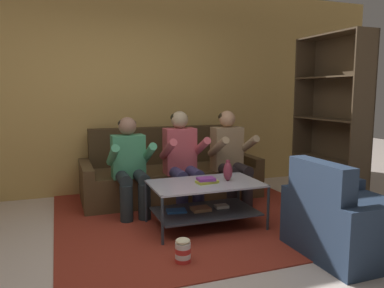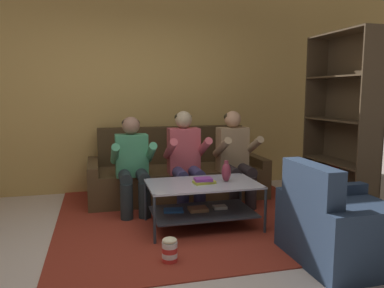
{
  "view_description": "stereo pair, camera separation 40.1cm",
  "coord_description": "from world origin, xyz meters",
  "px_view_note": "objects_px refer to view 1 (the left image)",
  "views": [
    {
      "loc": [
        -0.85,
        -2.87,
        1.41
      ],
      "look_at": [
        0.55,
        0.97,
        0.84
      ],
      "focal_mm": 35.0,
      "sensor_mm": 36.0,
      "label": 1
    },
    {
      "loc": [
        -0.46,
        -2.99,
        1.41
      ],
      "look_at": [
        0.55,
        0.97,
        0.84
      ],
      "focal_mm": 35.0,
      "sensor_mm": 36.0,
      "label": 2
    }
  ],
  "objects_px": {
    "person_seated_middle": "(183,156)",
    "armchair": "(350,223)",
    "person_seated_right": "(230,154)",
    "person_seated_left": "(130,162)",
    "couch": "(170,175)",
    "coffee_table": "(205,198)",
    "book_stack": "(207,181)",
    "vase": "(228,171)",
    "bookshelf": "(328,134)",
    "popcorn_tub": "(183,251)"
  },
  "relations": [
    {
      "from": "person_seated_right",
      "to": "popcorn_tub",
      "type": "distance_m",
      "value": 1.89
    },
    {
      "from": "person_seated_middle",
      "to": "book_stack",
      "type": "relative_size",
      "value": 5.03
    },
    {
      "from": "couch",
      "to": "armchair",
      "type": "bearing_deg",
      "value": -67.39
    },
    {
      "from": "person_seated_middle",
      "to": "popcorn_tub",
      "type": "distance_m",
      "value": 1.6
    },
    {
      "from": "popcorn_tub",
      "to": "person_seated_right",
      "type": "bearing_deg",
      "value": 51.98
    },
    {
      "from": "couch",
      "to": "person_seated_right",
      "type": "distance_m",
      "value": 0.91
    },
    {
      "from": "person_seated_middle",
      "to": "person_seated_right",
      "type": "distance_m",
      "value": 0.64
    },
    {
      "from": "person_seated_right",
      "to": "vase",
      "type": "bearing_deg",
      "value": -117.62
    },
    {
      "from": "person_seated_left",
      "to": "armchair",
      "type": "relative_size",
      "value": 1.23
    },
    {
      "from": "vase",
      "to": "book_stack",
      "type": "relative_size",
      "value": 0.95
    },
    {
      "from": "armchair",
      "to": "popcorn_tub",
      "type": "distance_m",
      "value": 1.48
    },
    {
      "from": "coffee_table",
      "to": "vase",
      "type": "bearing_deg",
      "value": -0.47
    },
    {
      "from": "coffee_table",
      "to": "popcorn_tub",
      "type": "height_order",
      "value": "coffee_table"
    },
    {
      "from": "coffee_table",
      "to": "vase",
      "type": "relative_size",
      "value": 5.12
    },
    {
      "from": "person_seated_left",
      "to": "popcorn_tub",
      "type": "distance_m",
      "value": 1.52
    },
    {
      "from": "person_seated_right",
      "to": "person_seated_left",
      "type": "bearing_deg",
      "value": -179.79
    },
    {
      "from": "coffee_table",
      "to": "bookshelf",
      "type": "distance_m",
      "value": 2.08
    },
    {
      "from": "armchair",
      "to": "bookshelf",
      "type": "bearing_deg",
      "value": 56.68
    },
    {
      "from": "person_seated_middle",
      "to": "vase",
      "type": "xyz_separation_m",
      "value": [
        0.27,
        -0.7,
        -0.06
      ]
    },
    {
      "from": "coffee_table",
      "to": "book_stack",
      "type": "bearing_deg",
      "value": -74.22
    },
    {
      "from": "vase",
      "to": "popcorn_tub",
      "type": "height_order",
      "value": "vase"
    },
    {
      "from": "person_seated_middle",
      "to": "coffee_table",
      "type": "relative_size",
      "value": 1.03
    },
    {
      "from": "person_seated_right",
      "to": "vase",
      "type": "xyz_separation_m",
      "value": [
        -0.37,
        -0.7,
        -0.05
      ]
    },
    {
      "from": "book_stack",
      "to": "popcorn_tub",
      "type": "height_order",
      "value": "book_stack"
    },
    {
      "from": "armchair",
      "to": "person_seated_right",
      "type": "bearing_deg",
      "value": 100.31
    },
    {
      "from": "armchair",
      "to": "couch",
      "type": "bearing_deg",
      "value": 112.61
    },
    {
      "from": "coffee_table",
      "to": "armchair",
      "type": "bearing_deg",
      "value": -47.85
    },
    {
      "from": "person_seated_left",
      "to": "coffee_table",
      "type": "xyz_separation_m",
      "value": [
        0.65,
        -0.7,
        -0.3
      ]
    },
    {
      "from": "person_seated_middle",
      "to": "armchair",
      "type": "height_order",
      "value": "person_seated_middle"
    },
    {
      "from": "couch",
      "to": "coffee_table",
      "type": "relative_size",
      "value": 2.04
    },
    {
      "from": "couch",
      "to": "book_stack",
      "type": "bearing_deg",
      "value": -89.21
    },
    {
      "from": "vase",
      "to": "book_stack",
      "type": "distance_m",
      "value": 0.27
    },
    {
      "from": "book_stack",
      "to": "popcorn_tub",
      "type": "relative_size",
      "value": 1.09
    },
    {
      "from": "person_seated_middle",
      "to": "popcorn_tub",
      "type": "bearing_deg",
      "value": -108.5
    },
    {
      "from": "book_stack",
      "to": "couch",
      "type": "bearing_deg",
      "value": 90.79
    },
    {
      "from": "person_seated_left",
      "to": "bookshelf",
      "type": "bearing_deg",
      "value": -4.88
    },
    {
      "from": "person_seated_middle",
      "to": "vase",
      "type": "distance_m",
      "value": 0.76
    },
    {
      "from": "armchair",
      "to": "book_stack",
      "type": "bearing_deg",
      "value": 132.69
    },
    {
      "from": "vase",
      "to": "bookshelf",
      "type": "relative_size",
      "value": 0.1
    },
    {
      "from": "person_seated_left",
      "to": "book_stack",
      "type": "distance_m",
      "value": 0.98
    },
    {
      "from": "person_seated_left",
      "to": "vase",
      "type": "height_order",
      "value": "person_seated_left"
    },
    {
      "from": "couch",
      "to": "popcorn_tub",
      "type": "xyz_separation_m",
      "value": [
        -0.48,
        -1.98,
        -0.18
      ]
    },
    {
      "from": "person_seated_left",
      "to": "person_seated_middle",
      "type": "relative_size",
      "value": 0.95
    },
    {
      "from": "couch",
      "to": "bookshelf",
      "type": "relative_size",
      "value": 1.09
    },
    {
      "from": "bookshelf",
      "to": "person_seated_middle",
      "type": "bearing_deg",
      "value": 173.39
    },
    {
      "from": "person_seated_right",
      "to": "bookshelf",
      "type": "bearing_deg",
      "value": -9.75
    },
    {
      "from": "couch",
      "to": "person_seated_left",
      "type": "relative_size",
      "value": 2.07
    },
    {
      "from": "person_seated_middle",
      "to": "armchair",
      "type": "relative_size",
      "value": 1.29
    },
    {
      "from": "person_seated_left",
      "to": "book_stack",
      "type": "bearing_deg",
      "value": -47.81
    },
    {
      "from": "person_seated_left",
      "to": "coffee_table",
      "type": "distance_m",
      "value": 1.0
    }
  ]
}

